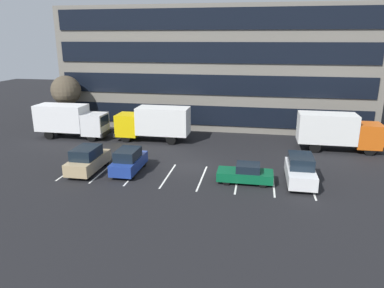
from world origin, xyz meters
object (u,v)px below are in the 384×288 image
at_px(suv_tan, 88,160).
at_px(bare_tree, 66,91).
at_px(suv_navy, 129,161).
at_px(sedan_forest, 246,174).
at_px(box_truck_orange, 337,130).
at_px(box_truck_white, 70,120).
at_px(suv_white, 300,170).
at_px(box_truck_yellow, 154,122).

xyz_separation_m(suv_tan, bare_tree, (-8.81, 13.02, 3.72)).
xyz_separation_m(suv_navy, sedan_forest, (9.65, -0.55, -0.25)).
height_order(box_truck_orange, bare_tree, bare_tree).
relative_size(box_truck_orange, suv_navy, 1.79).
height_order(box_truck_white, suv_navy, box_truck_white).
distance_m(suv_navy, suv_tan, 3.43).
xyz_separation_m(sedan_forest, bare_tree, (-21.85, 13.05, 4.04)).
distance_m(suv_white, suv_navy, 13.76).
distance_m(box_truck_white, bare_tree, 4.84).
relative_size(box_truck_orange, suv_tan, 1.67).
bearing_deg(bare_tree, box_truck_orange, -5.84).
height_order(box_truck_yellow, suv_navy, box_truck_yellow).
bearing_deg(suv_white, box_truck_white, 159.48).
relative_size(sedan_forest, suv_tan, 0.89).
height_order(sedan_forest, bare_tree, bare_tree).
xyz_separation_m(box_truck_yellow, suv_navy, (0.55, -9.52, -1.11)).
bearing_deg(suv_tan, suv_navy, 8.81).
height_order(box_truck_yellow, suv_white, box_truck_yellow).
height_order(box_truck_white, suv_tan, box_truck_white).
relative_size(sedan_forest, bare_tree, 0.65).
bearing_deg(suv_navy, sedan_forest, -3.28).
relative_size(box_truck_yellow, box_truck_orange, 1.00).
bearing_deg(box_truck_white, suv_white, -20.52).
xyz_separation_m(box_truck_orange, sedan_forest, (-8.46, -9.95, -1.36)).
distance_m(box_truck_orange, sedan_forest, 13.13).
relative_size(box_truck_orange, box_truck_white, 1.00).
bearing_deg(bare_tree, sedan_forest, -30.85).
distance_m(suv_white, suv_tan, 17.17).
height_order(suv_navy, bare_tree, bare_tree).
bearing_deg(suv_navy, box_truck_yellow, 93.33).
xyz_separation_m(box_truck_white, sedan_forest, (19.70, -9.64, -1.35)).
distance_m(box_truck_orange, suv_white, 10.25).
relative_size(box_truck_yellow, suv_navy, 1.79).
bearing_deg(box_truck_orange, box_truck_white, -179.38).
distance_m(box_truck_yellow, suv_white, 17.13).
xyz_separation_m(box_truck_yellow, bare_tree, (-11.64, 2.97, 2.68)).
height_order(box_truck_yellow, suv_tan, box_truck_yellow).
bearing_deg(suv_white, box_truck_orange, 64.74).
relative_size(box_truck_white, bare_tree, 1.22).
xyz_separation_m(suv_white, sedan_forest, (-4.11, -0.73, -0.32)).
xyz_separation_m(suv_navy, suv_tan, (-3.39, -0.53, 0.07)).
distance_m(box_truck_orange, suv_navy, 20.43).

